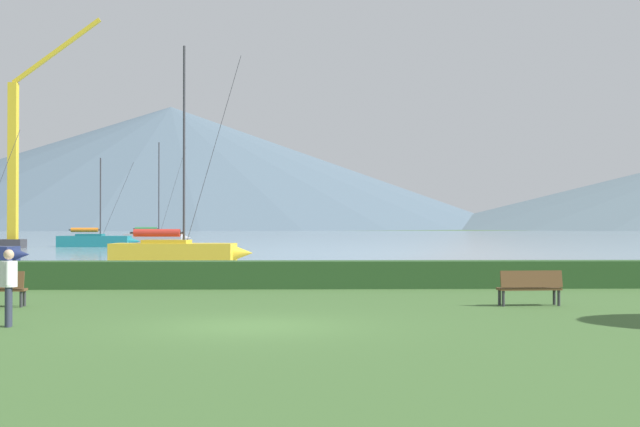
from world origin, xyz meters
TOP-DOWN VIEW (x-y plane):
  - ground_plane at (0.00, 0.00)m, footprint 1000.00×1000.00m
  - harbor_water at (0.00, 137.00)m, footprint 320.00×246.00m
  - hedge_line at (0.00, 11.00)m, footprint 80.00×1.20m
  - sailboat_slip_0 at (-15.61, 83.29)m, footprint 7.77×2.40m
  - sailboat_slip_2 at (-18.20, 64.45)m, footprint 7.74×2.32m
  - sailboat_slip_3 at (-5.88, 30.70)m, footprint 8.13×3.01m
  - park_bench_under_tree at (7.22, 4.40)m, footprint 1.72×0.60m
  - person_seated_viewer at (-5.17, 0.08)m, footprint 0.36×0.56m
  - dock_crane at (-24.47, 60.76)m, footprint 8.94×2.00m
  - distant_hill_central_peak at (-61.15, 411.01)m, footprint 336.87×336.87m

SIDE VIEW (x-z plane):
  - ground_plane at x=0.00m, z-range 0.00..0.00m
  - harbor_water at x=0.00m, z-range 0.00..0.00m
  - hedge_line at x=0.00m, z-range 0.00..0.93m
  - park_bench_under_tree at x=7.22m, z-range 0.06..1.01m
  - sailboat_slip_2 at x=-18.20m, z-range -3.62..4.89m
  - sailboat_slip_0 at x=-15.61m, z-range -5.24..6.57m
  - sailboat_slip_3 at x=-5.88m, z-range -5.48..6.86m
  - person_seated_viewer at x=-5.17m, z-range 0.15..1.80m
  - dock_crane at x=-24.47m, z-range -3.43..17.66m
  - distant_hill_central_peak at x=-61.15m, z-range 0.00..60.49m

